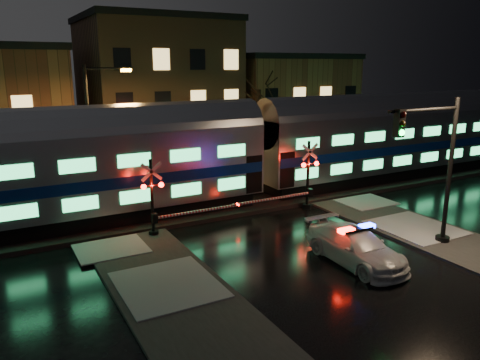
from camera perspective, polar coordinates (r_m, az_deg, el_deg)
name	(u,v)px	position (r m, az deg, el deg)	size (l,w,h in m)	color
ground	(273,233)	(23.08, 4.00, -6.50)	(120.00, 120.00, 0.00)	black
ballast	(226,205)	(27.16, -1.67, -3.03)	(90.00, 4.20, 0.24)	black
sidewalk_left	(201,325)	(15.48, -4.79, -17.20)	(4.00, 20.00, 0.12)	#2D2D2D
sidewalk_right	(469,249)	(23.33, 26.11, -7.57)	(4.00, 20.00, 0.12)	#2D2D2D
building_mid	(157,91)	(42.99, -10.10, 10.69)	(12.00, 11.00, 11.50)	brown
building_right	(282,102)	(48.40, 5.10, 9.41)	(12.00, 10.00, 8.50)	brown
train	(257,146)	(27.37, 2.14, 4.13)	(51.00, 3.12, 5.92)	black
police_car	(356,246)	(20.08, 13.91, -7.87)	(2.09, 4.99, 1.60)	silver
crossing_signal_right	(303,183)	(26.30, 7.74, -0.33)	(5.55, 0.65, 3.93)	black
crossing_signal_left	(160,205)	(22.54, -9.68, -3.00)	(5.34, 0.64, 3.78)	black
traffic_light	(435,171)	(21.93, 22.65, 1.02)	(4.32, 0.74, 6.68)	black
streetlight	(94,126)	(27.91, -17.40, 6.26)	(2.68, 0.28, 8.01)	black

